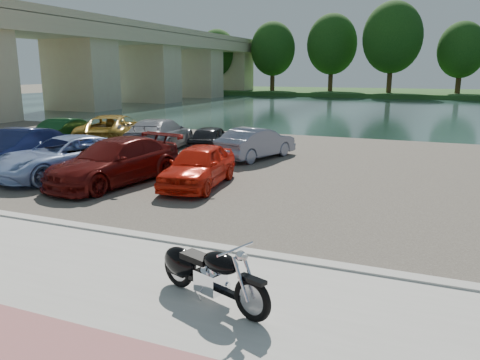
% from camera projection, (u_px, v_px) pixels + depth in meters
% --- Properties ---
extents(ground, '(200.00, 200.00, 0.00)m').
position_uv_depth(ground, '(192.00, 299.00, 7.73)').
color(ground, '#595447').
rests_on(ground, ground).
extents(promenade, '(60.00, 6.00, 0.10)m').
position_uv_depth(promenade, '(159.00, 326.00, 6.82)').
color(promenade, '#AEACA4').
rests_on(promenade, ground).
extents(kerb, '(60.00, 0.30, 0.14)m').
position_uv_depth(kerb, '(239.00, 252.00, 9.51)').
color(kerb, '#AEACA4').
rests_on(kerb, ground).
extents(parking_lot, '(60.00, 18.00, 0.04)m').
position_uv_depth(parking_lot, '(331.00, 170.00, 17.61)').
color(parking_lot, '#453F37').
rests_on(parking_lot, ground).
extents(river, '(120.00, 40.00, 0.00)m').
position_uv_depth(river, '(396.00, 111.00, 43.69)').
color(river, '#1A2E2A').
rests_on(river, ground).
extents(far_bank, '(120.00, 24.00, 0.60)m').
position_uv_depth(far_bank, '(413.00, 93.00, 72.39)').
color(far_bank, '#1D4117').
rests_on(far_bank, ground).
extents(bridge, '(7.00, 56.00, 8.55)m').
position_uv_depth(bridge, '(146.00, 54.00, 53.82)').
color(bridge, tan).
rests_on(bridge, ground).
extents(far_trees, '(70.25, 10.68, 12.52)m').
position_uv_depth(far_trees, '(449.00, 42.00, 63.54)').
color(far_trees, '#3C2916').
rests_on(far_trees, far_bank).
extents(motorcycle, '(2.24, 1.07, 1.05)m').
position_uv_depth(motorcycle, '(203.00, 271.00, 7.45)').
color(motorcycle, black).
rests_on(motorcycle, promenade).
extents(car_1, '(2.06, 4.73, 1.51)m').
position_uv_depth(car_1, '(16.00, 150.00, 17.42)').
color(car_1, '#161D45').
rests_on(car_1, parking_lot).
extents(car_2, '(3.69, 5.51, 1.40)m').
position_uv_depth(car_2, '(65.00, 157.00, 16.38)').
color(car_2, '#9BB3E1').
rests_on(car_2, parking_lot).
extents(car_3, '(2.83, 5.30, 1.46)m').
position_uv_depth(car_3, '(115.00, 161.00, 15.35)').
color(car_3, '#5D100D').
rests_on(car_3, parking_lot).
extents(car_4, '(2.05, 4.10, 1.34)m').
position_uv_depth(car_4, '(198.00, 166.00, 14.98)').
color(car_4, red).
rests_on(car_4, parking_lot).
extents(car_5, '(1.93, 4.23, 1.35)m').
position_uv_depth(car_5, '(69.00, 131.00, 23.41)').
color(car_5, '#103C18').
rests_on(car_5, parking_lot).
extents(car_6, '(4.36, 6.10, 1.54)m').
position_uv_depth(car_6, '(114.00, 130.00, 23.13)').
color(car_6, '#A67E26').
rests_on(car_6, parking_lot).
extents(car_7, '(3.05, 5.42, 1.48)m').
position_uv_depth(car_7, '(159.00, 134.00, 21.89)').
color(car_7, gray).
rests_on(car_7, parking_lot).
extents(car_8, '(2.00, 3.76, 1.22)m').
position_uv_depth(car_8, '(211.00, 138.00, 21.46)').
color(car_8, black).
rests_on(car_8, parking_lot).
extents(car_9, '(2.49, 4.22, 1.31)m').
position_uv_depth(car_9, '(256.00, 143.00, 19.77)').
color(car_9, slate).
rests_on(car_9, parking_lot).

